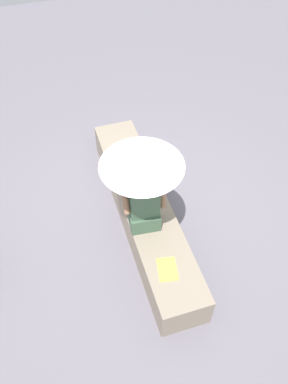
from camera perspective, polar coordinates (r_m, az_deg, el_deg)
The scene contains 6 objects.
ground_plane at distance 5.19m, azimuth -0.01°, elevation -4.22°, with size 14.00×14.00×0.00m, color slate.
stone_bench at distance 5.01m, azimuth -0.01°, elevation -2.70°, with size 3.03×0.56×0.44m, color gray.
person_seated at distance 4.31m, azimuth 0.02°, elevation -1.52°, with size 0.31×0.49×0.90m.
parasol at distance 3.87m, azimuth -0.33°, elevation 4.87°, with size 0.87×0.87×1.15m.
handbag_black at distance 4.96m, azimuth -2.11°, elevation 3.24°, with size 0.24×0.18×0.34m.
magazine at distance 4.28m, azimuth 3.38°, elevation -11.03°, with size 0.28×0.20×0.01m, color #EAE04C.
Camera 1 is at (2.96, -0.92, 4.16)m, focal length 37.01 mm.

